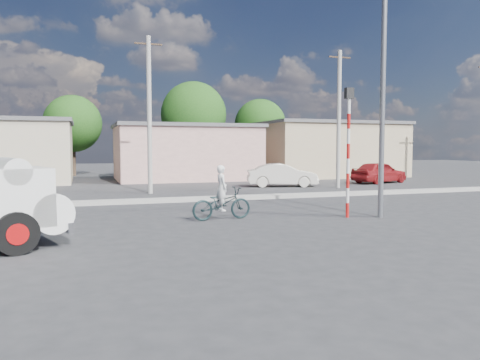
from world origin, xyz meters
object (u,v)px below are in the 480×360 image
object	(u,v)px
cyclist	(222,197)
traffic_pole	(348,141)
car_red	(379,172)
bicycle	(222,204)
car_cream	(282,175)
streetlight	(379,70)

from	to	relation	value
cyclist	traffic_pole	bearing A→B (deg)	-107.84
cyclist	car_red	distance (m)	18.73
cyclist	bicycle	bearing A→B (deg)	-0.00
traffic_pole	bicycle	bearing A→B (deg)	167.82
cyclist	car_cream	xyz separation A→B (m)	(7.17, 11.36, -0.05)
bicycle	streetlight	distance (m)	6.87
bicycle	traffic_pole	world-z (taller)	traffic_pole
car_red	bicycle	bearing A→B (deg)	112.46
cyclist	streetlight	size ratio (longest dim) A/B	0.17
traffic_pole	streetlight	bearing A→B (deg)	-17.73
car_red	streetlight	world-z (taller)	streetlight
car_red	traffic_pole	world-z (taller)	traffic_pole
bicycle	traffic_pole	bearing A→B (deg)	-107.84
traffic_pole	streetlight	xyz separation A→B (m)	(0.94, -0.30, 2.37)
bicycle	car_red	size ratio (longest dim) A/B	0.48
bicycle	cyclist	xyz separation A→B (m)	(0.00, 0.00, 0.21)
cyclist	streetlight	bearing A→B (deg)	-108.88
car_red	streetlight	size ratio (longest dim) A/B	0.47
bicycle	traffic_pole	xyz separation A→B (m)	(4.18, -0.90, 2.06)
car_cream	traffic_pole	size ratio (longest dim) A/B	0.97
car_cream	car_red	xyz separation A→B (m)	(7.29, 0.54, 0.02)
bicycle	streetlight	bearing A→B (deg)	-108.88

